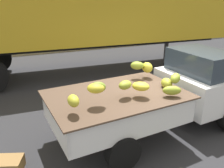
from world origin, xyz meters
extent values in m
plane|color=#28282B|center=(0.00, 0.00, 0.00)|extent=(220.00, 220.00, 0.00)
cube|color=gray|center=(0.00, 8.71, 0.08)|extent=(80.00, 0.80, 0.16)
cube|color=white|center=(1.15, -0.02, 0.79)|extent=(1.99, 1.79, 0.78)
cube|color=#28333D|center=(0.96, -0.03, 1.44)|extent=(1.14, 1.53, 0.52)
cube|color=white|center=(-1.28, -0.22, 0.58)|extent=(2.68, 1.85, 0.08)
cube|color=white|center=(-1.35, 0.57, 0.84)|extent=(2.55, 0.26, 0.44)
cube|color=white|center=(-1.22, -1.01, 0.84)|extent=(2.55, 0.26, 0.44)
cube|color=white|center=(-0.03, -0.12, 0.84)|extent=(0.19, 1.64, 0.44)
cube|color=white|center=(-2.53, -0.32, 0.84)|extent=(0.19, 1.64, 0.44)
cube|color=#B21914|center=(-1.35, 0.60, 0.80)|extent=(2.45, 0.22, 0.07)
cube|color=brown|center=(-1.28, -0.22, 1.07)|extent=(2.81, 1.98, 0.03)
ellipsoid|color=gold|center=(-1.83, -0.58, 1.42)|extent=(0.38, 0.36, 0.17)
ellipsoid|color=olive|center=(-0.50, 0.42, 1.39)|extent=(0.36, 0.32, 0.18)
ellipsoid|color=gold|center=(-0.94, -0.54, 1.30)|extent=(0.41, 0.42, 0.16)
ellipsoid|color=olive|center=(-0.39, -0.76, 1.21)|extent=(0.39, 0.31, 0.17)
ellipsoid|color=olive|center=(-1.79, -0.56, 1.42)|extent=(0.31, 0.23, 0.20)
ellipsoid|color=#95A12B|center=(-1.22, -0.45, 1.34)|extent=(0.35, 0.31, 0.16)
ellipsoid|color=#A8AD2D|center=(-0.19, -0.31, 1.18)|extent=(0.29, 0.37, 0.21)
ellipsoid|color=gold|center=(-0.26, 0.38, 1.33)|extent=(0.24, 0.30, 0.24)
ellipsoid|color=#90A12D|center=(-0.10, -0.46, 1.32)|extent=(0.38, 0.37, 0.19)
ellipsoid|color=gold|center=(-2.26, -0.73, 1.33)|extent=(0.19, 0.30, 0.19)
cylinder|color=black|center=(1.13, 0.78, 0.32)|extent=(0.65, 0.25, 0.64)
cylinder|color=black|center=(-1.65, 0.54, 0.32)|extent=(0.65, 0.25, 0.64)
cylinder|color=black|center=(-1.52, -1.03, 0.32)|extent=(0.65, 0.25, 0.64)
cube|color=gold|center=(-0.15, 4.60, 2.60)|extent=(12.12, 3.17, 2.70)
cube|color=black|center=(-0.15, 4.60, 1.10)|extent=(11.05, 1.02, 0.30)
cylinder|color=#38383A|center=(3.15, 4.42, 0.62)|extent=(0.18, 0.18, 1.25)
cube|color=olive|center=(-3.40, -0.31, 0.12)|extent=(0.61, 0.52, 0.24)
camera|label=1|loc=(-3.02, -4.11, 2.91)|focal=38.05mm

